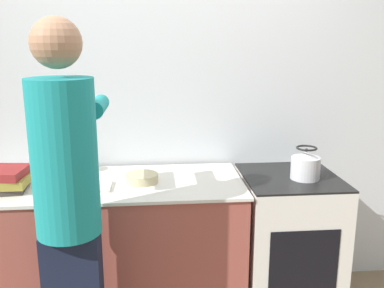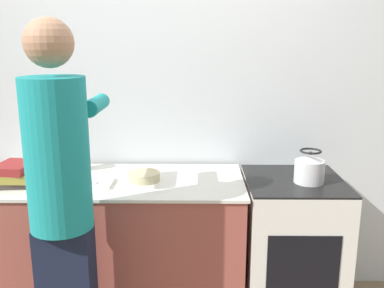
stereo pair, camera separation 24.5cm
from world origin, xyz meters
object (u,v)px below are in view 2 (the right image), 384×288
(bowl_prep, at_px, (144,176))
(kettle, at_px, (309,169))
(person, at_px, (61,195))
(knife, at_px, (76,182))
(cutting_board, at_px, (84,183))
(oven, at_px, (291,249))
(canister_jar, at_px, (79,159))

(bowl_prep, bearing_deg, kettle, -3.78)
(person, distance_m, bowl_prep, 0.65)
(knife, bearing_deg, person, -72.04)
(person, distance_m, cutting_board, 0.49)
(cutting_board, bearing_deg, oven, 3.01)
(oven, height_order, person, person)
(person, distance_m, knife, 0.48)
(person, bearing_deg, knife, 97.48)
(kettle, xyz_separation_m, bowl_prep, (-0.98, 0.06, -0.07))
(person, relative_size, kettle, 9.33)
(person, bearing_deg, canister_jar, 99.19)
(cutting_board, relative_size, canister_jar, 2.37)
(oven, height_order, knife, knife)
(oven, distance_m, cutting_board, 1.34)
(kettle, height_order, canister_jar, kettle)
(knife, xyz_separation_m, bowl_prep, (0.39, 0.09, 0.00))
(canister_jar, bearing_deg, kettle, -11.07)
(canister_jar, bearing_deg, cutting_board, -70.21)
(person, relative_size, knife, 7.33)
(knife, bearing_deg, bowl_prep, 22.90)
(knife, height_order, kettle, kettle)
(cutting_board, relative_size, kettle, 1.73)
(knife, bearing_deg, cutting_board, 22.83)
(person, xyz_separation_m, kettle, (1.31, 0.49, -0.01))
(person, height_order, kettle, person)
(bowl_prep, bearing_deg, knife, -167.58)
(oven, xyz_separation_m, knife, (-1.30, -0.08, 0.47))
(bowl_prep, bearing_deg, cutting_board, -167.57)
(cutting_board, height_order, canister_jar, canister_jar)
(cutting_board, distance_m, canister_jar, 0.32)
(kettle, relative_size, canister_jar, 1.37)
(cutting_board, height_order, kettle, kettle)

